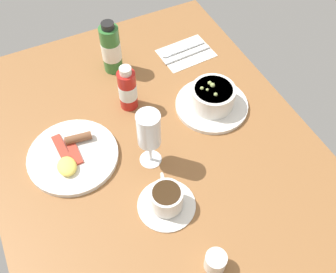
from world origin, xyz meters
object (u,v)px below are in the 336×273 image
Objects in this scene: cutlery_setting at (185,53)px; breakfast_plate at (73,156)px; wine_glass at (149,131)px; sauce_bottle_green at (111,49)px; coffee_cup at (166,200)px; porridge_bowl at (212,99)px; sauce_bottle_red at (127,90)px; creamer_jug at (216,262)px.

cutlery_setting is 50.84cm from breakfast_plate.
wine_glass is 36.80cm from sauce_bottle_green.
wine_glass reaches higher than coffee_cup.
sauce_bottle_red is at bearing 62.96° from porridge_bowl.
wine_glass is 1.23× the size of sauce_bottle_red.
sauce_bottle_green is (27.26, 19.70, 4.54)cm from porridge_bowl.
cutlery_setting is at bearing -39.46° from wine_glass.
sauce_bottle_red is (-12.76, 24.91, 6.27)cm from cutlery_setting.
sauce_bottle_green is 35.48cm from breakfast_plate.
cutlery_setting is at bearing -62.88° from sauce_bottle_red.
coffee_cup is at bearing 173.11° from sauce_bottle_red.
porridge_bowl is 3.78× the size of creamer_jug.
porridge_bowl is at bearing -90.27° from breakfast_plate.
wine_glass is at bearing -117.21° from breakfast_plate.
porridge_bowl is 1.21× the size of cutlery_setting.
creamer_jug is 68.06cm from sauce_bottle_green.
coffee_cup is (-46.48, 28.99, 2.62)cm from cutlery_setting.
porridge_bowl is 0.88× the size of breakfast_plate.
sauce_bottle_green reaches higher than breakfast_plate.
coffee_cup is 16.62cm from wine_glass.
sauce_bottle_green is at bearing -38.94° from breakfast_plate.
creamer_jug is 0.23× the size of breakfast_plate.
sauce_bottle_red is at bearing -6.89° from coffee_cup.
cutlery_setting is 54.84cm from coffee_cup.
creamer_jug is 0.38× the size of sauce_bottle_red.
cutlery_setting is at bearing -21.91° from creamer_jug.
sauce_bottle_green is at bearing -5.93° from sauce_bottle_red.
porridge_bowl is 33.94cm from sauce_bottle_green.
creamer_jug is at bearing 151.17° from porridge_bowl.
creamer_jug is at bearing 158.09° from cutlery_setting.
sauce_bottle_red is at bearing -5.91° from wine_glass.
sauce_bottle_red is (20.03, -2.07, -5.56)cm from wine_glass.
coffee_cup is at bearing 171.69° from wine_glass.
sauce_bottle_red reaches higher than porridge_bowl.
cutlery_setting is at bearing -98.76° from sauce_bottle_green.
coffee_cup reaches higher than cutlery_setting.
wine_glass is (-32.79, 26.99, 11.83)cm from cutlery_setting.
sauce_bottle_red is 16.48cm from sauce_bottle_green.
sauce_bottle_green is at bearing -6.58° from coffee_cup.
sauce_bottle_red is at bearing 174.07° from sauce_bottle_green.
wine_glass is (13.69, -2.00, 9.20)cm from coffee_cup.
wine_glass reaches higher than creamer_jug.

